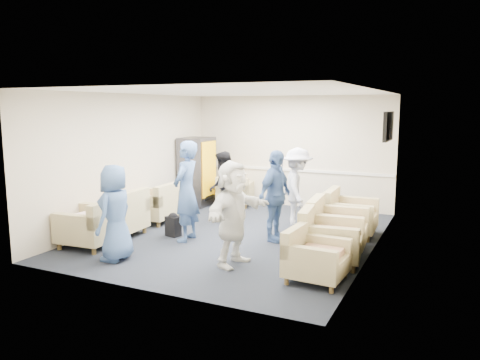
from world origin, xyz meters
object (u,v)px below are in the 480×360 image
at_px(vending_machine, 197,172).
at_px(person_front_left, 115,213).
at_px(person_back_left, 223,188).
at_px(person_back_right, 297,188).
at_px(armchair_left_far, 156,206).
at_px(armchair_left_mid, 118,217).
at_px(armchair_corner, 235,193).
at_px(armchair_right_near, 313,259).
at_px(armchair_right_far, 348,216).
at_px(armchair_left_near, 93,227).
at_px(armchair_right_midfar, 334,228).
at_px(person_mid_left, 186,191).
at_px(person_front_right, 233,213).
at_px(person_mid_right, 275,196).
at_px(armchair_right_midnear, 327,240).

height_order(vending_machine, person_front_left, vending_machine).
relative_size(person_back_left, person_back_right, 0.93).
height_order(armchair_left_far, person_front_left, person_front_left).
bearing_deg(armchair_left_mid, armchair_corner, 164.01).
distance_m(armchair_right_near, vending_machine, 5.56).
bearing_deg(armchair_right_far, vending_machine, 72.13).
xyz_separation_m(armchair_left_near, armchair_left_far, (-0.05, 1.95, -0.00)).
bearing_deg(person_back_left, armchair_right_near, 22.21).
relative_size(armchair_corner, person_back_left, 0.63).
distance_m(armchair_corner, person_back_left, 1.76).
xyz_separation_m(armchair_right_midfar, person_mid_left, (-2.58, -0.60, 0.54)).
xyz_separation_m(armchair_right_far, person_mid_left, (-2.59, -1.65, 0.55)).
distance_m(person_back_left, person_front_right, 2.67).
bearing_deg(person_mid_left, armchair_left_far, -130.10).
relative_size(armchair_left_far, person_front_right, 0.56).
bearing_deg(person_back_right, armchair_right_midfar, -159.54).
relative_size(armchair_left_mid, person_mid_left, 0.54).
xyz_separation_m(armchair_right_near, person_front_left, (-3.11, -0.45, 0.45)).
bearing_deg(vending_machine, armchair_left_mid, -88.56).
xyz_separation_m(armchair_right_midfar, vending_machine, (-3.97, 2.17, 0.47)).
bearing_deg(armchair_left_far, armchair_corner, 157.79).
bearing_deg(person_mid_left, person_front_right, 52.14).
relative_size(armchair_left_far, armchair_right_far, 0.96).
xyz_separation_m(armchair_right_far, person_front_left, (-3.03, -3.07, 0.40)).
height_order(armchair_right_midfar, person_front_right, person_front_right).
height_order(vending_machine, person_back_right, vending_machine).
height_order(armchair_corner, person_front_right, person_front_right).
bearing_deg(person_front_left, person_mid_right, 131.67).
relative_size(armchair_left_near, person_mid_right, 0.57).
xyz_separation_m(armchair_left_far, armchair_right_near, (4.00, -1.88, -0.04)).
distance_m(armchair_right_midfar, person_front_left, 3.66).
xyz_separation_m(armchair_right_midnear, person_front_right, (-1.29, -0.73, 0.45)).
distance_m(person_back_right, person_mid_right, 1.05).
bearing_deg(armchair_right_far, person_mid_left, 120.47).
distance_m(armchair_right_midnear, armchair_corner, 4.49).
relative_size(armchair_left_far, armchair_right_midfar, 0.90).
height_order(armchair_right_midfar, person_back_left, person_back_left).
relative_size(armchair_left_mid, armchair_corner, 1.04).
bearing_deg(person_front_left, armchair_right_midfar, 118.00).
bearing_deg(armchair_left_mid, person_front_right, 76.25).
relative_size(armchair_left_mid, armchair_right_midfar, 0.98).
xyz_separation_m(person_front_left, person_back_right, (1.99, 3.14, 0.05)).
distance_m(armchair_left_far, person_front_left, 2.52).
bearing_deg(armchair_corner, person_mid_right, 117.26).
bearing_deg(armchair_left_far, person_front_left, 19.19).
bearing_deg(person_mid_right, armchair_right_midnear, -113.66).
bearing_deg(person_back_right, vending_machine, 47.53).
distance_m(armchair_right_near, person_front_right, 1.41).
distance_m(armchair_right_midfar, person_back_left, 2.74).
xyz_separation_m(armchair_corner, person_back_right, (2.05, -1.36, 0.50)).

